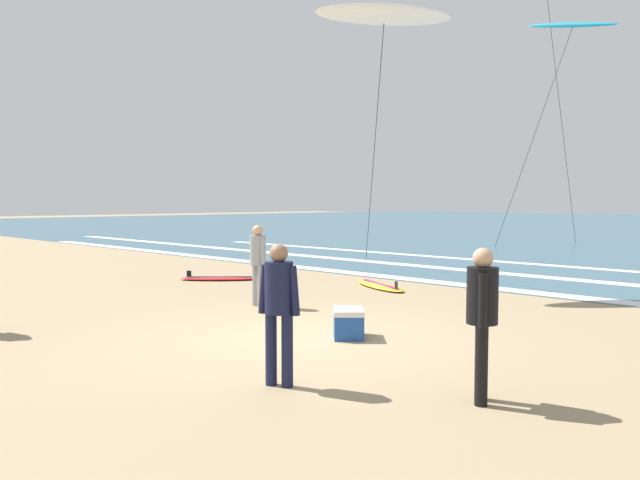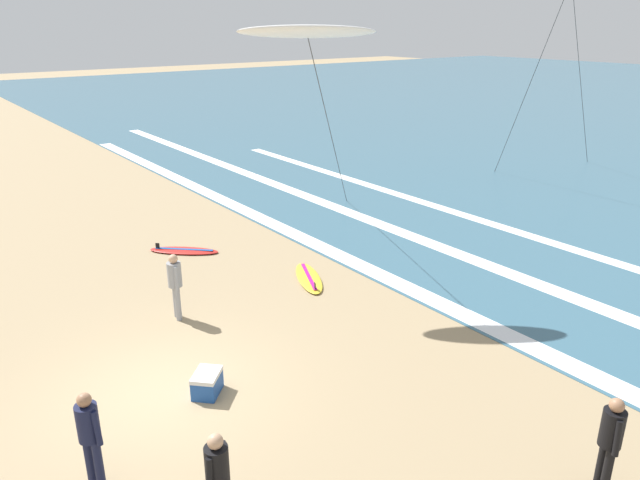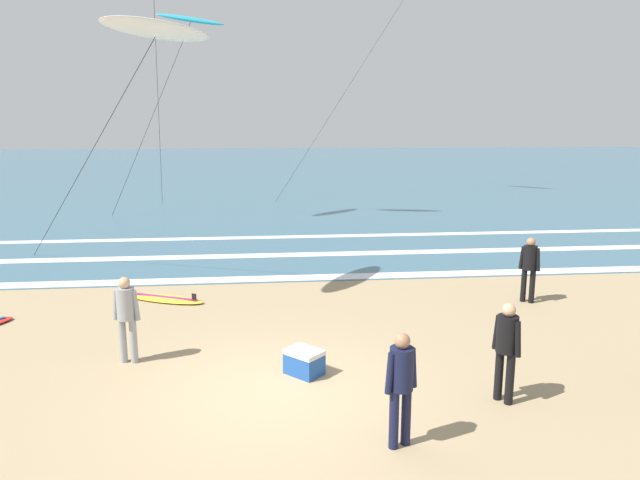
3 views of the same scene
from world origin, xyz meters
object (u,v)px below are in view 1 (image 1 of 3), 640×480
kite_cyan_mid_center (573,26)px  kite_white_high_right (384,17)px  surfboard_right_spare (380,286)px  surfer_right_near (279,301)px  surfer_background_far (258,258)px  cooler_box (348,323)px  surfboard_left_pile (220,278)px  surfer_foreground_main (482,310)px

kite_cyan_mid_center → kite_white_high_right: bearing=-87.4°
kite_white_high_right → surfboard_right_spare: bearing=143.1°
kite_cyan_mid_center → surfer_right_near: bearing=-76.2°
surfer_background_far → kite_cyan_mid_center: 16.91m
surfer_right_near → cooler_box: surfer_right_near is taller
surfboard_left_pile → kite_white_high_right: 7.63m
cooler_box → surfboard_right_spare: bearing=124.1°
surfboard_right_spare → cooler_box: size_ratio=2.88×
surfboard_right_spare → surfer_background_far: bearing=-90.6°
surfer_right_near → surfer_background_far: size_ratio=1.00×
surfer_right_near → kite_white_high_right: size_ratio=0.22×
surfboard_right_spare → cooler_box: (3.09, -4.56, 0.18)m
surfer_right_near → surfboard_right_spare: 8.17m
surfer_right_near → surfer_foreground_main: bearing=29.3°
surfer_foreground_main → kite_cyan_mid_center: size_ratio=0.18×
surfer_background_far → cooler_box: surfer_background_far is taller
kite_cyan_mid_center → cooler_box: size_ratio=11.57×
surfer_foreground_main → cooler_box: bearing=156.5°
surfer_foreground_main → surfboard_right_spare: (-6.11, 5.88, -0.91)m
surfer_foreground_main → surfer_background_far: (-6.14, 2.13, 0.00)m
surfboard_left_pile → surfer_foreground_main: bearing=-22.1°
surfer_foreground_main → kite_white_high_right: (-5.90, 5.72, 5.31)m
kite_cyan_mid_center → cooler_box: bearing=-77.9°
surfboard_right_spare → surfer_foreground_main: bearing=-43.9°
kite_white_high_right → kite_cyan_mid_center: bearing=92.6°
cooler_box → surfboard_left_pile: bearing=158.6°
surfer_right_near → cooler_box: 2.73m
surfer_right_near → surfboard_right_spare: bearing=121.1°
surfer_right_near → kite_cyan_mid_center: size_ratio=0.18×
surfer_foreground_main → surfboard_left_pile: size_ratio=0.83×
surfer_background_far → cooler_box: 3.32m
surfboard_left_pile → kite_white_high_right: (4.08, 1.67, 6.23)m
surfer_background_far → kite_white_high_right: 6.42m
kite_white_high_right → cooler_box: 8.03m
surfboard_right_spare → surfboard_left_pile: same height
cooler_box → surfer_foreground_main: bearing=-23.5°
surfer_background_far → surfboard_left_pile: (-3.85, 1.92, -0.91)m
surfboard_left_pile → cooler_box: (6.97, -2.74, 0.18)m
surfer_background_far → kite_white_high_right: kite_white_high_right is taller
kite_white_high_right → cooler_box: size_ratio=9.63×
kite_white_high_right → cooler_box: (2.89, -4.41, -6.05)m
surfer_right_near → surfboard_right_spare: surfer_right_near is taller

